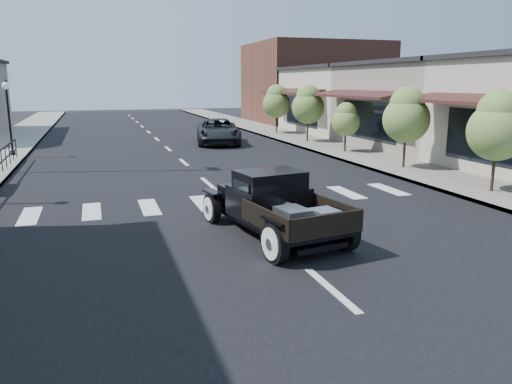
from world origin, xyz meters
name	(u,v)px	position (x,y,z in m)	size (l,w,h in m)	color
ground	(273,240)	(0.00, 0.00, 0.00)	(120.00, 120.00, 0.00)	black
road	(174,154)	(0.00, 15.00, 0.01)	(14.00, 80.00, 0.02)	black
road_markings	(192,170)	(0.00, 10.00, 0.00)	(12.00, 60.00, 0.06)	silver
sidewalk_right	(325,146)	(8.50, 15.00, 0.07)	(3.00, 80.00, 0.15)	gray
storefront_mid	(448,107)	(15.00, 13.00, 2.25)	(10.00, 9.00, 4.50)	gray
storefront_far	(365,101)	(15.00, 22.00, 2.25)	(10.00, 9.00, 4.50)	beige
far_building_right	(314,83)	(15.50, 32.00, 3.50)	(11.00, 10.00, 7.00)	brown
lamp_post_c	(9,118)	(-7.60, 16.00, 1.94)	(0.36, 0.36, 3.58)	black
small_tree_a	(496,143)	(8.30, 2.27, 1.69)	(1.85, 1.85, 3.08)	olive
small_tree_b	(406,129)	(8.30, 7.15, 1.73)	(1.89, 1.89, 3.15)	olive
small_tree_c	(346,128)	(8.30, 12.28, 1.34)	(1.42, 1.42, 2.37)	olive
small_tree_d	(308,114)	(8.30, 17.02, 1.75)	(1.92, 1.92, 3.20)	olive
small_tree_e	(277,110)	(8.30, 22.37, 1.74)	(1.91, 1.91, 3.18)	olive
hotrod_pickup	(274,204)	(0.11, 0.28, 0.79)	(2.13, 4.56, 1.58)	black
second_car	(218,132)	(3.18, 18.44, 0.73)	(2.43, 5.26, 1.46)	black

